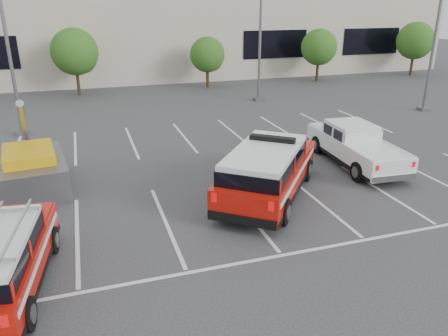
# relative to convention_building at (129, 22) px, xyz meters

# --- Properties ---
(ground) EXTENTS (120.00, 120.00, 0.00)m
(ground) POSITION_rel_convention_building_xyz_m (-0.18, -31.86, -4.72)
(ground) COLOR #2F2F31
(ground) RESTS_ON ground
(stall_markings) EXTENTS (23.00, 15.00, 0.01)m
(stall_markings) POSITION_rel_convention_building_xyz_m (-0.18, -27.36, -4.71)
(stall_markings) COLOR silver
(stall_markings) RESTS_ON ground
(convention_building) EXTENTS (60.00, 16.99, 13.20)m
(convention_building) POSITION_rel_convention_building_xyz_m (0.00, 0.00, 0.00)
(convention_building) COLOR #BDB3A0
(convention_building) RESTS_ON ground
(tree_mid_left) EXTENTS (3.37, 3.37, 4.85)m
(tree_mid_left) POSITION_rel_convention_building_xyz_m (-5.09, -9.82, -1.68)
(tree_mid_left) COLOR #3F2B19
(tree_mid_left) RESTS_ON ground
(tree_mid_right) EXTENTS (2.77, 2.77, 3.99)m
(tree_mid_right) POSITION_rel_convention_building_xyz_m (4.91, -9.82, -2.22)
(tree_mid_right) COLOR #3F2B19
(tree_mid_right) RESTS_ON ground
(tree_right) EXTENTS (3.07, 3.07, 4.42)m
(tree_right) POSITION_rel_convention_building_xyz_m (14.91, -9.82, -1.95)
(tree_right) COLOR #3F2B19
(tree_right) RESTS_ON ground
(tree_far_right) EXTENTS (3.37, 3.37, 4.85)m
(tree_far_right) POSITION_rel_convention_building_xyz_m (24.91, -9.82, -1.68)
(tree_far_right) COLOR #3F2B19
(tree_far_right) RESTS_ON ground
(light_pole_left) EXTENTS (0.90, 0.60, 10.24)m
(light_pole_left) POSITION_rel_convention_building_xyz_m (-8.18, -19.86, 0.47)
(light_pole_left) COLOR #59595E
(light_pole_left) RESTS_ON ground
(light_pole_mid) EXTENTS (0.90, 0.60, 10.24)m
(light_pole_mid) POSITION_rel_convention_building_xyz_m (6.82, -15.86, 0.47)
(light_pole_mid) COLOR #59595E
(light_pole_mid) RESTS_ON ground
(light_pole_right) EXTENTS (0.90, 0.60, 10.24)m
(light_pole_right) POSITION_rel_convention_building_xyz_m (15.82, -21.86, 0.47)
(light_pole_right) COLOR #59595E
(light_pole_right) RESTS_ON ground
(fire_chief_suv) EXTENTS (5.49, 6.12, 2.13)m
(fire_chief_suv) POSITION_rel_convention_building_xyz_m (0.96, -31.00, -3.85)
(fire_chief_suv) COLOR #AD1108
(fire_chief_suv) RESTS_ON ground
(white_pickup) EXTENTS (2.24, 5.66, 1.70)m
(white_pickup) POSITION_rel_convention_building_xyz_m (5.89, -29.00, -4.04)
(white_pickup) COLOR silver
(white_pickup) RESTS_ON ground
(utility_rig) EXTENTS (3.57, 4.41, 3.53)m
(utility_rig) POSITION_rel_convention_building_xyz_m (-7.20, -27.67, -4.02)
(utility_rig) COLOR #59595E
(utility_rig) RESTS_ON ground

